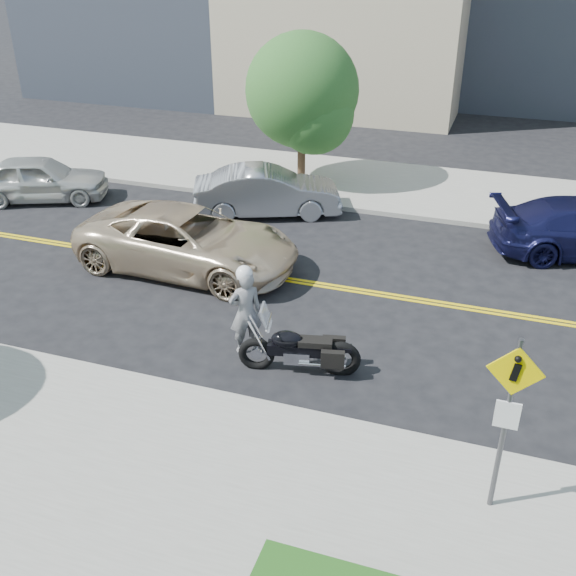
% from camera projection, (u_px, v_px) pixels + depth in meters
% --- Properties ---
extents(ground_plane, '(120.00, 120.00, 0.00)m').
position_uv_depth(ground_plane, '(334.00, 287.00, 16.85)').
color(ground_plane, black).
rests_on(ground_plane, ground).
extents(sidewalk_near, '(60.00, 5.00, 0.15)m').
position_uv_depth(sidewalk_near, '(208.00, 497.00, 10.57)').
color(sidewalk_near, '#9E9B91').
rests_on(sidewalk_near, ground_plane).
extents(sidewalk_far, '(60.00, 5.00, 0.15)m').
position_uv_depth(sidewalk_far, '(391.00, 187.00, 23.07)').
color(sidewalk_far, '#9E9B91').
rests_on(sidewalk_far, ground_plane).
extents(pedestrian_sign, '(0.78, 0.08, 3.00)m').
position_uv_depth(pedestrian_sign, '(508.00, 411.00, 9.48)').
color(pedestrian_sign, '#4C4C51').
rests_on(pedestrian_sign, sidewalk_near).
extents(motorcyclist, '(0.83, 0.78, 2.02)m').
position_uv_depth(motorcyclist, '(246.00, 310.00, 13.86)').
color(motorcyclist, '#A9A9AE').
rests_on(motorcyclist, ground).
extents(motorcycle, '(2.48, 1.22, 1.45)m').
position_uv_depth(motorcycle, '(300.00, 340.00, 13.36)').
color(motorcycle, black).
rests_on(motorcycle, ground).
extents(suv, '(5.90, 2.92, 1.61)m').
position_uv_depth(suv, '(188.00, 240.00, 17.40)').
color(suv, beige).
rests_on(suv, ground).
extents(parked_car_white, '(4.63, 3.24, 1.46)m').
position_uv_depth(parked_car_white, '(40.00, 179.00, 21.85)').
color(parked_car_white, beige).
rests_on(parked_car_white, ground).
extents(parked_car_silver, '(4.75, 3.18, 1.48)m').
position_uv_depth(parked_car_silver, '(267.00, 192.00, 20.75)').
color(parked_car_silver, '#919398').
rests_on(parked_car_silver, ground).
extents(tree_far_a, '(3.73, 3.73, 5.10)m').
position_uv_depth(tree_far_a, '(302.00, 91.00, 21.96)').
color(tree_far_a, '#382619').
rests_on(tree_far_a, ground).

